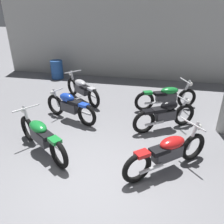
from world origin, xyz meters
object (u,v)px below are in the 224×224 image
Objects in this scene: motorcycle_left_row_0 at (41,136)px; motorcycle_right_row_1 at (165,114)px; motorcycle_right_row_0 at (168,152)px; motorcycle_right_row_2 at (167,96)px; motorcycle_left_row_2 at (82,89)px; motorcycle_left_row_1 at (70,106)px; oil_drum at (57,70)px.

motorcycle_left_row_0 is 3.32m from motorcycle_right_row_1.
motorcycle_right_row_0 is 0.84× the size of motorcycle_right_row_2.
motorcycle_left_row_2 is 3.31m from motorcycle_right_row_1.
motorcycle_left_row_1 is at bearing -84.42° from motorcycle_left_row_2.
motorcycle_right_row_1 is 2.02× the size of oil_drum.
motorcycle_left_row_2 reaches higher than oil_drum.
motorcycle_left_row_0 reaches higher than oil_drum.
oil_drum is at bearing 111.32° from motorcycle_left_row_0.
oil_drum is (-2.19, 5.61, -0.03)m from motorcycle_left_row_0.
motorcycle_left_row_1 is 3.34m from motorcycle_right_row_0.
motorcycle_right_row_1 is (2.80, 0.04, 0.00)m from motorcycle_left_row_1.
motorcycle_left_row_1 is at bearing -60.39° from oil_drum.
motorcycle_left_row_2 is 2.99m from motorcycle_right_row_2.
oil_drum is (-5.06, 2.49, -0.03)m from motorcycle_right_row_2.
motorcycle_right_row_2 is (2.84, 1.42, -0.01)m from motorcycle_left_row_1.
motorcycle_right_row_2 reaches higher than motorcycle_right_row_1.
motorcycle_right_row_2 is 5.64m from oil_drum.
motorcycle_right_row_0 and motorcycle_right_row_2 have the same top height.
motorcycle_left_row_2 is (-0.15, 1.54, -0.01)m from motorcycle_left_row_1.
motorcycle_right_row_2 is at bearing 90.31° from motorcycle_right_row_0.
motorcycle_right_row_2 is at bearing 88.46° from motorcycle_right_row_1.
motorcycle_left_row_0 is 4.24m from motorcycle_right_row_2.
motorcycle_right_row_1 is at bearing 91.75° from motorcycle_right_row_0.
motorcycle_right_row_1 is (2.95, -1.50, 0.01)m from motorcycle_left_row_2.
motorcycle_right_row_2 is (2.99, -0.11, 0.00)m from motorcycle_left_row_2.
motorcycle_right_row_2 reaches higher than oil_drum.
motorcycle_right_row_1 is at bearing 0.78° from motorcycle_left_row_1.
motorcycle_left_row_2 and motorcycle_right_row_0 have the same top height.
motorcycle_left_row_1 is at bearing -153.40° from motorcycle_right_row_2.
motorcycle_left_row_1 is at bearing 88.90° from motorcycle_left_row_0.
motorcycle_right_row_0 is (2.89, -0.03, 0.00)m from motorcycle_left_row_0.
motorcycle_left_row_1 is (0.03, 1.70, 0.01)m from motorcycle_left_row_0.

